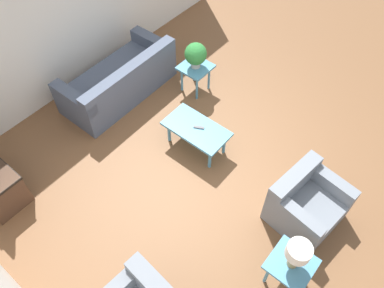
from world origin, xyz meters
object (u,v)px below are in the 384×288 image
Objects in this scene: coffee_table at (196,130)px; potted_plant at (196,54)px; sofa at (120,81)px; side_table_plant at (196,70)px; armchair at (305,204)px; side_table_lamp at (290,266)px; table_lamp at (298,253)px.

coffee_table is 1.37m from potted_plant.
side_table_plant is at bearing 134.11° from sofa.
side_table_plant reaches higher than coffee_table.
sofa reaches higher than coffee_table.
sofa is at bearing -2.66° from coffee_table.
armchair is at bearing 159.47° from side_table_plant.
potted_plant reaches higher than sofa.
side_table_lamp is at bearing 147.04° from side_table_plant.
potted_plant is at bearing -50.25° from coffee_table.
potted_plant is (2.73, -1.02, 0.47)m from armchair.
side_table_lamp is 0.39m from table_lamp.
sofa is at bearing -14.58° from table_lamp.
side_table_plant and side_table_lamp have the same top height.
armchair is 1.89m from coffee_table.
side_table_plant is at bearing -32.96° from table_lamp.
coffee_table is 1.90× the size of side_table_plant.
coffee_table is at bearing -23.49° from table_lamp.
side_table_lamp is (-2.17, 0.94, 0.05)m from coffee_table.
armchair is 2.91m from side_table_plant.
table_lamp is at bearing -155.85° from armchair.
side_table_plant is 3.58m from side_table_lamp.
potted_plant is at bearing 76.85° from armchair.
table_lamp is at bearing 147.04° from side_table_plant.
sofa is 3.88× the size of side_table_lamp.
potted_plant reaches higher than table_lamp.
side_table_lamp is at bearing -14.04° from table_lamp.
side_table_plant is 1.21× the size of table_lamp.
sofa is 1.78m from coffee_table.
side_table_plant is at bearing -32.96° from side_table_lamp.
side_table_lamp is 1.21× the size of table_lamp.
armchair is 0.98m from side_table_lamp.
side_table_lamp is at bearing 156.51° from coffee_table.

